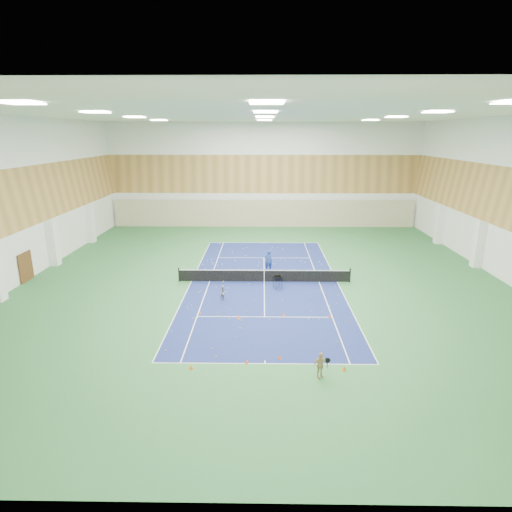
{
  "coord_description": "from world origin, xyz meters",
  "views": [
    {
      "loc": [
        -0.16,
        -30.32,
        10.74
      ],
      "look_at": [
        -0.62,
        0.06,
        2.0
      ],
      "focal_mm": 30.0,
      "sensor_mm": 36.0,
      "label": 1
    }
  ],
  "objects_px": {
    "tennis_net": "(264,275)",
    "child_apron": "(320,365)",
    "ball_cart": "(278,282)",
    "child_court": "(223,293)",
    "coach": "(268,261)"
  },
  "relations": [
    {
      "from": "child_apron",
      "to": "ball_cart",
      "type": "bearing_deg",
      "value": 73.41
    },
    {
      "from": "tennis_net",
      "to": "child_apron",
      "type": "bearing_deg",
      "value": -79.16
    },
    {
      "from": "tennis_net",
      "to": "child_apron",
      "type": "distance_m",
      "value": 13.24
    },
    {
      "from": "coach",
      "to": "ball_cart",
      "type": "relative_size",
      "value": 1.86
    },
    {
      "from": "coach",
      "to": "child_apron",
      "type": "relative_size",
      "value": 1.4
    },
    {
      "from": "child_court",
      "to": "child_apron",
      "type": "relative_size",
      "value": 0.82
    },
    {
      "from": "tennis_net",
      "to": "child_court",
      "type": "xyz_separation_m",
      "value": [
        -2.74,
        -3.71,
        -0.04
      ]
    },
    {
      "from": "ball_cart",
      "to": "coach",
      "type": "bearing_deg",
      "value": 76.2
    },
    {
      "from": "child_apron",
      "to": "tennis_net",
      "type": "bearing_deg",
      "value": 76.69
    },
    {
      "from": "coach",
      "to": "child_apron",
      "type": "distance_m",
      "value": 15.78
    },
    {
      "from": "ball_cart",
      "to": "child_apron",
      "type": "bearing_deg",
      "value": -104.8
    },
    {
      "from": "ball_cart",
      "to": "tennis_net",
      "type": "bearing_deg",
      "value": 101.43
    },
    {
      "from": "ball_cart",
      "to": "child_court",
      "type": "bearing_deg",
      "value": -170.62
    },
    {
      "from": "child_apron",
      "to": "ball_cart",
      "type": "xyz_separation_m",
      "value": [
        -1.54,
        11.58,
        -0.16
      ]
    },
    {
      "from": "tennis_net",
      "to": "child_apron",
      "type": "relative_size",
      "value": 10.27
    }
  ]
}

